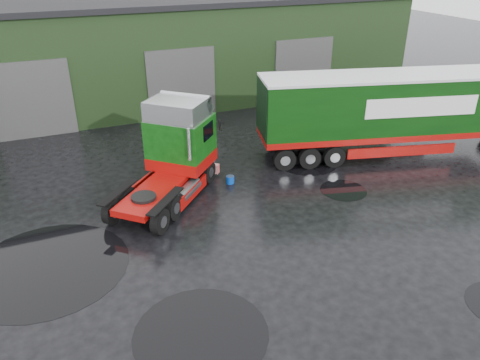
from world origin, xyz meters
name	(u,v)px	position (x,y,z in m)	size (l,w,h in m)	color
ground	(247,252)	(0.00, 0.00, 0.00)	(100.00, 100.00, 0.00)	black
warehouse	(155,45)	(2.00, 20.00, 3.16)	(32.40, 12.40, 6.30)	black
hero_tractor	(161,158)	(-1.63, 4.50, 1.89)	(2.59, 6.10, 3.79)	#0C420E
lorry_right	(383,115)	(9.19, 5.00, 1.99)	(2.62, 15.11, 3.97)	silver
wash_bucket	(230,180)	(1.37, 4.92, 0.16)	(0.35, 0.35, 0.32)	#0736A6
tree_back_a	(20,9)	(-6.00, 30.00, 4.75)	(4.40, 4.40, 9.50)	black
tree_back_b	(215,12)	(10.00, 30.00, 3.75)	(4.40, 4.40, 7.50)	black
puddle_0	(201,334)	(-2.59, -2.89, 0.00)	(3.61, 3.61, 0.01)	black
puddle_1	(306,162)	(5.48, 5.51, 0.00)	(2.94, 2.94, 0.01)	black
puddle_2	(48,267)	(-6.19, 1.72, 0.00)	(5.12, 5.12, 0.01)	black
puddle_4	(343,190)	(5.49, 2.46, 0.00)	(1.94, 1.94, 0.01)	black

